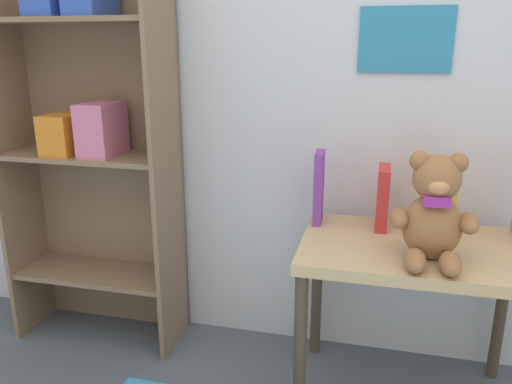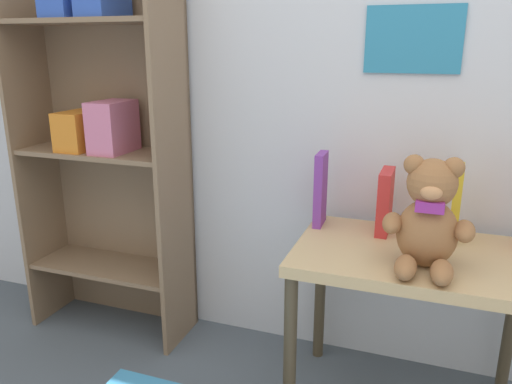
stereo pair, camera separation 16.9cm
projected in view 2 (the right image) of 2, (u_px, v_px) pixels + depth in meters
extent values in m
cube|color=silver|center=(374.00, 21.00, 1.67)|extent=(4.80, 0.06, 2.50)
cube|color=teal|center=(413.00, 39.00, 1.61)|extent=(0.31, 0.01, 0.21)
cube|color=#7F664C|center=(35.00, 147.00, 2.07)|extent=(0.02, 0.27, 1.53)
cube|color=#7F664C|center=(173.00, 158.00, 1.86)|extent=(0.02, 0.27, 1.53)
cube|color=#7F664C|center=(119.00, 146.00, 2.08)|extent=(0.67, 0.02, 1.53)
cube|color=#7F664C|center=(111.00, 266.00, 2.11)|extent=(0.63, 0.25, 0.02)
cube|color=#7F664C|center=(101.00, 152.00, 1.97)|extent=(0.63, 0.25, 0.02)
cube|color=#7F664C|center=(89.00, 21.00, 1.83)|extent=(0.63, 0.25, 0.02)
cube|color=orange|center=(80.00, 130.00, 1.96)|extent=(0.12, 0.19, 0.15)
cube|color=#D17093|center=(113.00, 127.00, 1.90)|extent=(0.12, 0.19, 0.20)
cube|color=tan|center=(414.00, 257.00, 1.52)|extent=(0.71, 0.48, 0.04)
cylinder|color=#453A29|center=(290.00, 355.00, 1.52)|extent=(0.04, 0.04, 0.53)
cylinder|color=#453A29|center=(320.00, 293.00, 1.89)|extent=(0.04, 0.04, 0.53)
cylinder|color=#453A29|center=(511.00, 325.00, 1.68)|extent=(0.04, 0.04, 0.53)
ellipsoid|color=#99663D|center=(427.00, 233.00, 1.39)|extent=(0.17, 0.13, 0.20)
sphere|color=#99663D|center=(432.00, 183.00, 1.35)|extent=(0.13, 0.13, 0.13)
sphere|color=#99663D|center=(414.00, 165.00, 1.35)|extent=(0.06, 0.06, 0.06)
sphere|color=#99663D|center=(454.00, 168.00, 1.32)|extent=(0.06, 0.06, 0.06)
ellipsoid|color=tan|center=(431.00, 192.00, 1.30)|extent=(0.06, 0.04, 0.04)
ellipsoid|color=#99663D|center=(392.00, 223.00, 1.40)|extent=(0.05, 0.11, 0.05)
ellipsoid|color=#99663D|center=(465.00, 231.00, 1.34)|extent=(0.05, 0.11, 0.05)
ellipsoid|color=#99663D|center=(405.00, 267.00, 1.34)|extent=(0.06, 0.12, 0.06)
ellipsoid|color=#99663D|center=(442.00, 272.00, 1.31)|extent=(0.06, 0.12, 0.06)
cube|color=#992D93|center=(430.00, 207.00, 1.32)|extent=(0.07, 0.02, 0.03)
cube|color=purple|center=(320.00, 189.00, 1.71)|extent=(0.03, 0.11, 0.25)
cube|color=red|center=(385.00, 201.00, 1.65)|extent=(0.04, 0.15, 0.21)
cube|color=gold|center=(456.00, 203.00, 1.57)|extent=(0.03, 0.11, 0.25)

